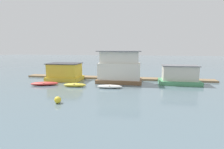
% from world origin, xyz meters
% --- Properties ---
extents(ground_plane, '(200.00, 200.00, 0.00)m').
position_xyz_m(ground_plane, '(0.00, 0.00, 0.00)').
color(ground_plane, slate).
extents(dock_walkway, '(33.80, 1.93, 0.30)m').
position_xyz_m(dock_walkway, '(0.00, 3.00, 0.15)').
color(dock_walkway, '#846B4C').
rests_on(dock_walkway, ground_plane).
extents(houseboat_yellow, '(5.73, 3.94, 2.98)m').
position_xyz_m(houseboat_yellow, '(-8.51, 0.17, 1.42)').
color(houseboat_yellow, gold).
rests_on(houseboat_yellow, ground_plane).
extents(houseboat_brown, '(7.15, 3.46, 5.12)m').
position_xyz_m(houseboat_brown, '(1.07, -0.36, 2.32)').
color(houseboat_brown, brown).
rests_on(houseboat_brown, ground_plane).
extents(houseboat_green, '(6.07, 3.59, 2.94)m').
position_xyz_m(houseboat_green, '(10.38, 0.18, 1.33)').
color(houseboat_green, '#4C9360').
rests_on(houseboat_green, ground_plane).
extents(dinghy_red, '(4.24, 2.45, 0.53)m').
position_xyz_m(dinghy_red, '(-9.73, -4.28, 0.27)').
color(dinghy_red, red).
rests_on(dinghy_red, ground_plane).
extents(dinghy_yellow, '(3.41, 1.36, 0.53)m').
position_xyz_m(dinghy_yellow, '(-4.87, -4.40, 0.26)').
color(dinghy_yellow, yellow).
rests_on(dinghy_yellow, ground_plane).
extents(dinghy_white, '(3.55, 1.31, 0.49)m').
position_xyz_m(dinghy_white, '(0.29, -4.47, 0.24)').
color(dinghy_white, white).
rests_on(dinghy_white, ground_plane).
extents(mooring_post_near_left, '(0.27, 0.27, 2.01)m').
position_xyz_m(mooring_post_near_left, '(-7.64, 1.78, 1.00)').
color(mooring_post_near_left, brown).
rests_on(mooring_post_near_left, ground_plane).
extents(mooring_post_far_right, '(0.27, 0.27, 1.22)m').
position_xyz_m(mooring_post_far_right, '(9.27, 1.78, 0.61)').
color(mooring_post_far_right, brown).
rests_on(mooring_post_far_right, ground_plane).
extents(buoy_yellow, '(0.70, 0.70, 0.70)m').
position_xyz_m(buoy_yellow, '(-3.71, -11.92, 0.35)').
color(buoy_yellow, yellow).
rests_on(buoy_yellow, ground_plane).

